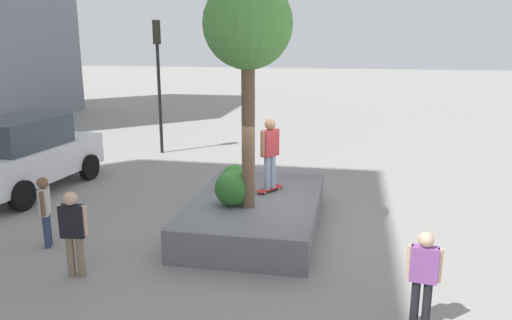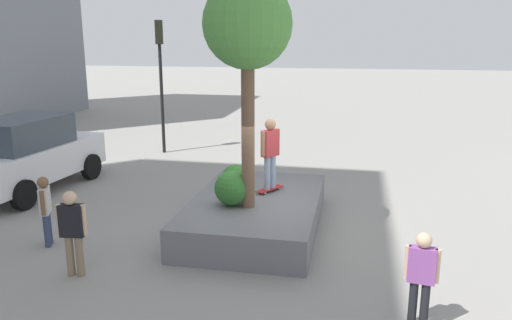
{
  "view_description": "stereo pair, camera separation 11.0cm",
  "coord_description": "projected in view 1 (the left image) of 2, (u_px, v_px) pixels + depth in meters",
  "views": [
    {
      "loc": [
        -10.66,
        -1.97,
        4.32
      ],
      "look_at": [
        0.09,
        0.1,
        1.62
      ],
      "focal_mm": 35.18,
      "sensor_mm": 36.0,
      "label": 1
    },
    {
      "loc": [
        -10.64,
        -2.07,
        4.32
      ],
      "look_at": [
        0.09,
        0.1,
        1.62
      ],
      "focal_mm": 35.18,
      "sensor_mm": 36.0,
      "label": 2
    }
  ],
  "objects": [
    {
      "name": "skateboard",
      "position": [
        270.0,
        189.0,
        11.97
      ],
      "size": [
        0.79,
        0.6,
        0.07
      ],
      "color": "#A51E1E",
      "rests_on": "planter_ledge"
    },
    {
      "name": "bystander_watching",
      "position": [
        45.0,
        207.0,
        10.42
      ],
      "size": [
        0.48,
        0.32,
        1.51
      ],
      "color": "navy",
      "rests_on": "ground"
    },
    {
      "name": "pedestrian_crossing",
      "position": [
        424.0,
        272.0,
        7.55
      ],
      "size": [
        0.23,
        0.51,
        1.51
      ],
      "color": "black",
      "rests_on": "ground"
    },
    {
      "name": "skateboarder",
      "position": [
        270.0,
        149.0,
        11.74
      ],
      "size": [
        0.5,
        0.4,
        1.68
      ],
      "color": "#8C9EB7",
      "rests_on": "skateboard"
    },
    {
      "name": "hedge_clump",
      "position": [
        235.0,
        178.0,
        11.99
      ],
      "size": [
        0.63,
        0.63,
        0.63
      ],
      "primitive_type": "sphere",
      "color": "#2D6628",
      "rests_on": "planter_ledge"
    },
    {
      "name": "plaza_tree",
      "position": [
        248.0,
        28.0,
        10.02
      ],
      "size": [
        1.82,
        1.82,
        4.76
      ],
      "color": "brown",
      "rests_on": "planter_ledge"
    },
    {
      "name": "boxwood_shrub",
      "position": [
        232.0,
        188.0,
        10.92
      ],
      "size": [
        0.77,
        0.77,
        0.77
      ],
      "primitive_type": "sphere",
      "color": "#2D6628",
      "rests_on": "planter_ledge"
    },
    {
      "name": "planter_ledge",
      "position": [
        256.0,
        213.0,
        11.57
      ],
      "size": [
        4.6,
        2.83,
        0.72
      ],
      "primitive_type": "cube",
      "color": "slate",
      "rests_on": "ground"
    },
    {
      "name": "passerby_with_bag",
      "position": [
        73.0,
        228.0,
        9.07
      ],
      "size": [
        0.25,
        0.55,
        1.64
      ],
      "color": "#847056",
      "rests_on": "ground"
    },
    {
      "name": "ground_plane",
      "position": [
        260.0,
        229.0,
        11.56
      ],
      "size": [
        120.0,
        120.0,
        0.0
      ],
      "primitive_type": "plane",
      "color": "gray"
    },
    {
      "name": "police_car",
      "position": [
        26.0,
        154.0,
        14.13
      ],
      "size": [
        4.75,
        2.46,
        2.15
      ],
      "color": "white",
      "rests_on": "ground"
    },
    {
      "name": "traffic_light_corner",
      "position": [
        158.0,
        65.0,
        18.37
      ],
      "size": [
        0.37,
        0.35,
        4.89
      ],
      "color": "black",
      "rests_on": "ground"
    }
  ]
}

